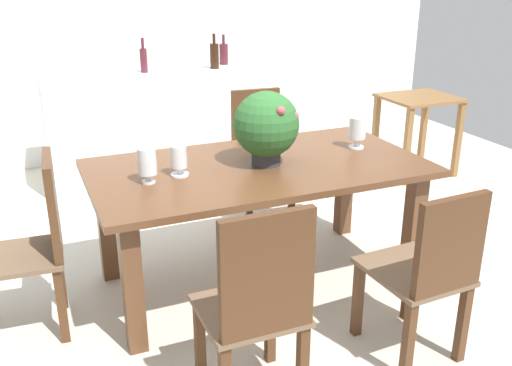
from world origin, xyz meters
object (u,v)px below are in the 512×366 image
object	(u,v)px
chair_near_right	(428,269)
flower_centerpiece	(266,126)
wine_bottle_dark	(144,59)
chair_near_left	(258,303)
crystal_vase_left	(179,159)
wine_glass	(247,130)
crystal_vase_right	(147,162)
wine_bottle_tall	(224,53)
crystal_vase_center_near	(357,130)
chair_head_end	(34,241)
chair_far_right	(259,147)
kitchen_counter	(155,127)
wine_bottle_clear	(214,55)
side_table	(418,115)
dining_table	(258,183)

from	to	relation	value
chair_near_right	flower_centerpiece	xyz separation A→B (m)	(-0.39, 0.99, 0.48)
chair_near_right	wine_bottle_dark	xyz separation A→B (m)	(-0.62, 3.04, 0.58)
chair_near_left	flower_centerpiece	size ratio (longest dim) A/B	2.28
crystal_vase_left	wine_glass	world-z (taller)	crystal_vase_left
crystal_vase_right	wine_bottle_tall	xyz separation A→B (m)	(1.23, 2.21, 0.20)
flower_centerpiece	wine_glass	xyz separation A→B (m)	(0.03, 0.36, -0.12)
chair_near_left	crystal_vase_center_near	size ratio (longest dim) A/B	4.90
crystal_vase_left	chair_head_end	bearing A→B (deg)	-179.57
chair_far_right	flower_centerpiece	world-z (taller)	flower_centerpiece
kitchen_counter	wine_bottle_clear	bearing A→B (deg)	-1.25
flower_centerpiece	wine_glass	size ratio (longest dim) A/B	2.75
chair_head_end	wine_glass	bearing A→B (deg)	109.45
crystal_vase_center_near	kitchen_counter	bearing A→B (deg)	112.85
kitchen_counter	side_table	xyz separation A→B (m)	(2.24, -0.75, 0.07)
wine_bottle_dark	side_table	world-z (taller)	wine_bottle_dark
crystal_vase_center_near	wine_bottle_clear	bearing A→B (deg)	97.60
chair_near_left	chair_head_end	world-z (taller)	chair_near_left
chair_near_left	crystal_vase_left	bearing A→B (deg)	-87.77
dining_table	crystal_vase_center_near	world-z (taller)	crystal_vase_center_near
wine_bottle_tall	crystal_vase_left	bearing A→B (deg)	-115.83
wine_bottle_dark	side_table	xyz separation A→B (m)	(2.30, -0.79, -0.52)
chair_head_end	wine_bottle_clear	distance (m)	2.66
side_table	wine_bottle_dark	bearing A→B (deg)	161.02
crystal_vase_left	dining_table	bearing A→B (deg)	0.21
crystal_vase_left	wine_bottle_dark	distance (m)	2.07
wine_bottle_clear	side_table	distance (m)	1.91
flower_centerpiece	crystal_vase_right	bearing A→B (deg)	-177.35
flower_centerpiece	crystal_vase_left	size ratio (longest dim) A/B	2.48
chair_near_right	chair_near_left	xyz separation A→B (m)	(-0.86, 0.00, 0.03)
chair_far_right	kitchen_counter	xyz separation A→B (m)	(-0.57, 1.00, -0.04)
dining_table	crystal_vase_left	size ratio (longest dim) A/B	11.20
chair_near_right	side_table	size ratio (longest dim) A/B	1.25
chair_near_left	wine_bottle_tall	distance (m)	3.37
dining_table	wine_bottle_tall	world-z (taller)	wine_bottle_tall
flower_centerpiece	wine_glass	world-z (taller)	flower_centerpiece
crystal_vase_right	chair_head_end	bearing A→B (deg)	176.64
chair_head_end	flower_centerpiece	size ratio (longest dim) A/B	2.24
dining_table	crystal_vase_right	bearing A→B (deg)	-176.23
flower_centerpiece	wine_glass	distance (m)	0.38
dining_table	flower_centerpiece	xyz separation A→B (m)	(0.04, -0.01, 0.34)
chair_near_left	chair_far_right	world-z (taller)	chair_near_left
wine_bottle_dark	chair_far_right	bearing A→B (deg)	-59.11
crystal_vase_center_near	wine_bottle_clear	world-z (taller)	wine_bottle_clear
chair_head_end	kitchen_counter	size ratio (longest dim) A/B	0.52
chair_far_right	chair_head_end	distance (m)	1.96
crystal_vase_right	side_table	size ratio (longest dim) A/B	0.27
chair_head_end	wine_bottle_dark	size ratio (longest dim) A/B	3.27
flower_centerpiece	crystal_vase_right	distance (m)	0.70
chair_near_left	wine_bottle_dark	world-z (taller)	wine_bottle_dark
dining_table	side_table	bearing A→B (deg)	30.55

